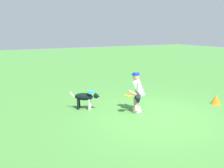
% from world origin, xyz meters
% --- Properties ---
extents(ground_plane, '(60.00, 60.00, 0.00)m').
position_xyz_m(ground_plane, '(0.00, 0.00, 0.00)').
color(ground_plane, '#46863A').
extents(person, '(0.70, 0.63, 1.29)m').
position_xyz_m(person, '(0.25, -0.70, 0.70)').
color(person, silver).
rests_on(person, ground_plane).
extents(dog, '(0.90, 0.65, 0.60)m').
position_xyz_m(dog, '(1.69, -1.67, 0.41)').
color(dog, black).
rests_on(dog, ground_plane).
extents(frisbee_flying, '(0.30, 0.30, 0.06)m').
position_xyz_m(frisbee_flying, '(1.55, -1.52, 0.64)').
color(frisbee_flying, '#2586E0').
extents(frisbee_held, '(0.31, 0.31, 0.04)m').
position_xyz_m(frisbee_held, '(0.63, -0.64, 0.61)').
color(frisbee_held, yellow).
rests_on(frisbee_held, person).
extents(training_cone, '(0.33, 0.33, 0.37)m').
position_xyz_m(training_cone, '(-2.68, 0.03, 0.18)').
color(training_cone, orange).
rests_on(training_cone, ground_plane).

